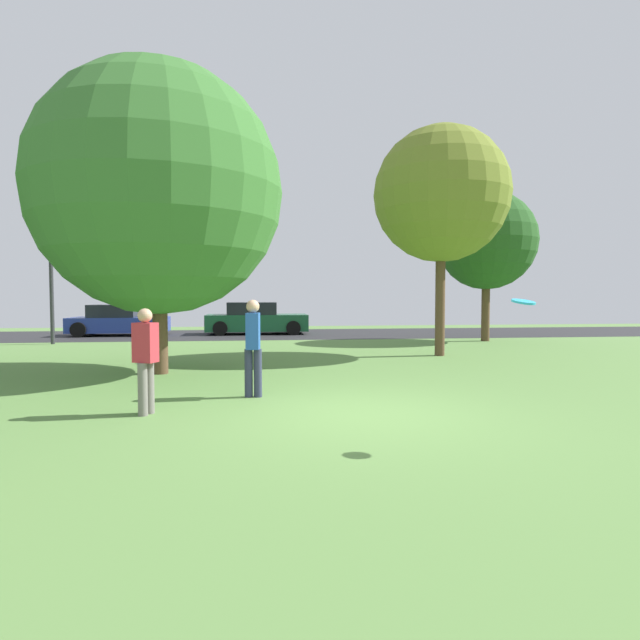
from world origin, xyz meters
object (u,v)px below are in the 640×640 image
object	(u,v)px
birch_tree_lone	(441,195)
street_lamp_post	(51,282)
frisbee_disc	(523,302)
parked_car_blue	(118,321)
person_thrower	(146,357)
maple_tree_near	(487,241)
person_bystander	(253,343)
parked_car_green	(256,319)
oak_tree_center	(158,191)

from	to	relation	value
birch_tree_lone	street_lamp_post	world-z (taller)	birch_tree_lone
frisbee_disc	parked_car_blue	distance (m)	20.12
person_thrower	street_lamp_post	world-z (taller)	street_lamp_post
maple_tree_near	person_bystander	size ratio (longest dim) A/B	3.40
maple_tree_near	person_bystander	distance (m)	13.65
parked_car_green	person_bystander	bearing A→B (deg)	-90.00
person_thrower	parked_car_blue	xyz separation A→B (m)	(-4.43, 15.71, -0.24)
person_thrower	parked_car_blue	bearing A→B (deg)	130.68
frisbee_disc	parked_car_blue	size ratio (longest dim) A/B	0.09
oak_tree_center	street_lamp_post	xyz separation A→B (m)	(-5.19, 7.72, -1.83)
parked_car_blue	street_lamp_post	world-z (taller)	street_lamp_post
person_bystander	frisbee_disc	world-z (taller)	frisbee_disc
oak_tree_center	person_thrower	xyz separation A→B (m)	(0.53, -4.09, -3.22)
oak_tree_center	person_bystander	world-z (taller)	oak_tree_center
oak_tree_center	parked_car_green	xyz separation A→B (m)	(2.10, 11.77, -3.42)
person_thrower	birch_tree_lone	bearing A→B (deg)	68.93
parked_car_green	street_lamp_post	xyz separation A→B (m)	(-7.29, -4.04, 1.59)
person_thrower	frisbee_disc	world-z (taller)	frisbee_disc
birch_tree_lone	oak_tree_center	size ratio (longest dim) A/B	0.97
frisbee_disc	parked_car_green	distance (m)	18.35
parked_car_blue	person_thrower	bearing A→B (deg)	-74.24
maple_tree_near	person_bystander	xyz separation A→B (m)	(-8.81, -10.00, -2.92)
frisbee_disc	parked_car_blue	world-z (taller)	frisbee_disc
frisbee_disc	parked_car_blue	bearing A→B (deg)	117.06
birch_tree_lone	maple_tree_near	distance (m)	5.67
street_lamp_post	maple_tree_near	bearing A→B (deg)	-2.40
street_lamp_post	frisbee_disc	bearing A→B (deg)	-53.31
street_lamp_post	birch_tree_lone	bearing A→B (deg)	-21.97
oak_tree_center	parked_car_blue	xyz separation A→B (m)	(-3.90, 11.61, -3.46)
person_bystander	parked_car_blue	size ratio (longest dim) A/B	0.42
parked_car_blue	parked_car_green	xyz separation A→B (m)	(6.00, 0.15, 0.04)
person_bystander	parked_car_green	size ratio (longest dim) A/B	0.37
parked_car_blue	parked_car_green	size ratio (longest dim) A/B	0.89
frisbee_disc	person_thrower	bearing A→B (deg)	155.08
person_bystander	street_lamp_post	xyz separation A→B (m)	(-7.29, 10.68, 1.31)
birch_tree_lone	parked_car_green	distance (m)	11.35
oak_tree_center	person_thrower	size ratio (longest dim) A/B	4.34
parked_car_blue	street_lamp_post	xyz separation A→B (m)	(-1.29, -3.89, 1.63)
person_bystander	oak_tree_center	bearing A→B (deg)	41.56
person_bystander	parked_car_green	xyz separation A→B (m)	(0.00, 14.72, -0.27)
maple_tree_near	person_thrower	distance (m)	15.52
frisbee_disc	parked_car_blue	xyz separation A→B (m)	(-9.14, 17.89, -1.07)
oak_tree_center	person_bystander	distance (m)	4.80
birch_tree_lone	maple_tree_near	xyz separation A→B (m)	(3.43, 4.44, -0.82)
person_thrower	person_bystander	distance (m)	1.94
birch_tree_lone	person_bystander	xyz separation A→B (m)	(-5.38, -5.57, -3.74)
frisbee_disc	oak_tree_center	bearing A→B (deg)	129.84
birch_tree_lone	oak_tree_center	world-z (taller)	oak_tree_center
frisbee_disc	parked_car_green	world-z (taller)	frisbee_disc
street_lamp_post	parked_car_green	bearing A→B (deg)	29.01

